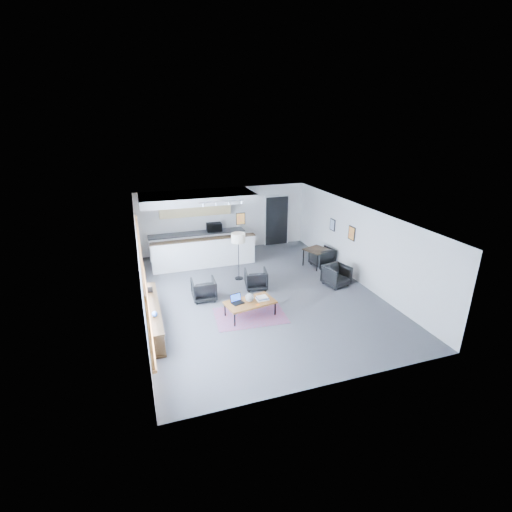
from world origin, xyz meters
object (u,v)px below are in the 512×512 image
object	(u,v)px
floor_lamp	(238,240)
dining_chair_near	(336,276)
armchair_right	(256,278)
armchair_left	(204,288)
dining_chair_far	(322,258)
book_stack	(262,298)
ceramic_pot	(250,297)
coffee_table	(250,303)
laptop	(237,300)
dining_table	(317,251)
microwave	(214,226)

from	to	relation	value
floor_lamp	dining_chair_near	size ratio (longest dim) A/B	2.55
armchair_right	armchair_left	bearing A→B (deg)	17.70
armchair_left	dining_chair_far	size ratio (longest dim) A/B	1.11
dining_chair_far	book_stack	bearing A→B (deg)	30.73
book_stack	ceramic_pot	bearing A→B (deg)	179.36
coffee_table	dining_chair_far	xyz separation A→B (m)	(3.69, 2.72, -0.09)
floor_lamp	dining_chair_far	bearing A→B (deg)	2.94
laptop	dining_table	size ratio (longest dim) A/B	0.38
microwave	dining_chair_far	bearing A→B (deg)	-35.65
coffee_table	ceramic_pot	distance (m)	0.16
coffee_table	armchair_left	bearing A→B (deg)	116.24
microwave	armchair_right	bearing A→B (deg)	-80.24
armchair_right	floor_lamp	size ratio (longest dim) A/B	0.43
coffee_table	floor_lamp	size ratio (longest dim) A/B	0.89
dining_table	dining_chair_near	world-z (taller)	dining_table
laptop	dining_chair_near	distance (m)	3.82
armchair_right	microwave	size ratio (longest dim) A/B	1.20
coffee_table	dining_table	size ratio (longest dim) A/B	1.45
armchair_right	dining_chair_far	size ratio (longest dim) A/B	1.09
floor_lamp	book_stack	bearing A→B (deg)	-90.88
armchair_left	armchair_right	distance (m)	1.77
laptop	armchair_left	world-z (taller)	armchair_left
coffee_table	book_stack	xyz separation A→B (m)	(0.36, 0.00, 0.08)
floor_lamp	ceramic_pot	bearing A→B (deg)	-99.15
armchair_left	book_stack	bearing A→B (deg)	136.55
dining_table	dining_chair_far	xyz separation A→B (m)	(0.21, -0.02, -0.29)
laptop	ceramic_pot	xyz separation A→B (m)	(0.36, -0.07, 0.06)
dining_chair_far	laptop	bearing A→B (deg)	24.63
laptop	dining_chair_near	size ratio (longest dim) A/B	0.60
dining_table	dining_chair_near	bearing A→B (deg)	-95.10
book_stack	floor_lamp	world-z (taller)	floor_lamp
floor_lamp	dining_table	size ratio (longest dim) A/B	1.62
dining_chair_near	dining_table	bearing A→B (deg)	70.21
laptop	book_stack	bearing A→B (deg)	-21.03
dining_table	dining_chair_near	xyz separation A→B (m)	(-0.15, -1.70, -0.29)
laptop	book_stack	distance (m)	0.73
armchair_right	microwave	bearing A→B (deg)	-71.57
armchair_left	microwave	bearing A→B (deg)	-105.41
dining_table	armchair_left	bearing A→B (deg)	-163.66
laptop	dining_chair_near	xyz separation A→B (m)	(3.70, 0.96, -0.19)
ceramic_pot	floor_lamp	xyz separation A→B (m)	(0.41, 2.54, 0.86)
armchair_right	laptop	bearing A→B (deg)	65.57
laptop	microwave	xyz separation A→B (m)	(0.55, 5.31, 0.62)
dining_table	dining_chair_near	size ratio (longest dim) A/B	1.57
dining_chair_near	dining_chair_far	distance (m)	1.72
armchair_right	dining_table	world-z (taller)	armchair_right
book_stack	floor_lamp	size ratio (longest dim) A/B	0.21
dining_chair_near	laptop	bearing A→B (deg)	179.88
laptop	dining_chair_far	size ratio (longest dim) A/B	0.59
armchair_left	dining_chair_near	world-z (taller)	armchair_left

